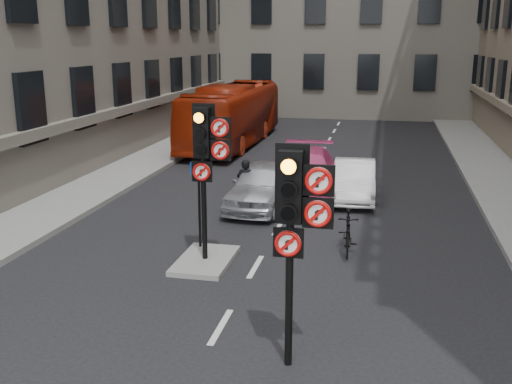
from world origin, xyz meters
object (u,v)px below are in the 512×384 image
at_px(motorcycle, 348,232).
at_px(info_sign, 199,193).
at_px(signal_near, 296,211).
at_px(motorcyclist, 246,184).
at_px(car_pink, 304,173).
at_px(signal_far, 206,149).
at_px(car_white, 354,180).
at_px(bus_red, 233,115).
at_px(car_silver, 263,185).

height_order(motorcycle, info_sign, info_sign).
bearing_deg(signal_near, motorcyclist, 107.89).
relative_size(car_pink, motorcycle, 3.01).
bearing_deg(signal_far, car_white, 65.65).
bearing_deg(motorcyclist, bus_red, -68.25).
bearing_deg(motorcyclist, info_sign, 92.04).
relative_size(signal_far, car_white, 0.96).
xyz_separation_m(signal_near, motorcycle, (0.50, 5.46, -2.07)).
height_order(car_white, info_sign, info_sign).
distance_m(car_white, bus_red, 11.09).
bearing_deg(signal_far, motorcyclist, 92.42).
relative_size(car_silver, bus_red, 0.39).
xyz_separation_m(car_white, info_sign, (-3.41, -5.84, 0.88)).
distance_m(signal_near, car_white, 10.76).
bearing_deg(bus_red, info_sign, -77.83).
height_order(signal_near, info_sign, signal_near).
height_order(car_silver, motorcyclist, motorcyclist).
distance_m(car_silver, motorcycle, 4.50).
height_order(signal_far, bus_red, signal_far).
bearing_deg(car_pink, signal_far, -104.03).
bearing_deg(motorcyclist, car_white, -143.45).
bearing_deg(car_white, signal_far, -116.83).
bearing_deg(motorcyclist, motorcycle, 141.37).
distance_m(bus_red, info_sign, 15.17).
bearing_deg(car_pink, car_white, -10.34).
xyz_separation_m(car_silver, car_pink, (1.04, 1.83, 0.04)).
bearing_deg(motorcycle, signal_far, -158.30).
bearing_deg(bus_red, signal_near, -72.08).
bearing_deg(car_pink, car_silver, -122.70).
height_order(signal_far, motorcyclist, signal_far).
distance_m(motorcycle, info_sign, 3.74).
distance_m(motorcyclist, info_sign, 4.00).
height_order(signal_near, signal_far, signal_far).
bearing_deg(info_sign, car_pink, 66.15).
xyz_separation_m(signal_near, info_sign, (-3.04, 4.74, -1.09)).
height_order(car_silver, info_sign, info_sign).
xyz_separation_m(signal_far, motorcycle, (3.10, 1.46, -2.19)).
xyz_separation_m(signal_far, motorcyclist, (-0.20, 4.67, -1.93)).
relative_size(car_silver, car_pink, 0.81).
height_order(bus_red, motorcycle, bus_red).
relative_size(motorcycle, motorcyclist, 1.09).
relative_size(car_white, motorcycle, 2.21).
xyz_separation_m(car_silver, info_sign, (-0.71, -4.22, 0.80)).
xyz_separation_m(car_white, motorcyclist, (-3.17, -1.91, 0.16)).
bearing_deg(motorcyclist, car_pink, -119.96).
height_order(signal_near, motorcyclist, signal_near).
distance_m(signal_far, car_silver, 5.35).
bearing_deg(car_silver, car_white, 35.01).
xyz_separation_m(signal_near, car_silver, (-2.33, 8.95, -1.88)).
xyz_separation_m(car_silver, bus_red, (-3.66, 10.66, 0.77)).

